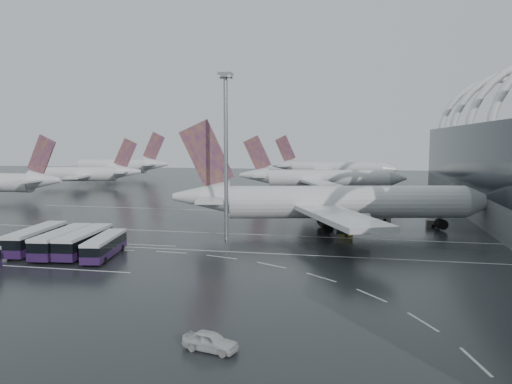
% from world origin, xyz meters
% --- Properties ---
extents(ground, '(420.00, 420.00, 0.00)m').
position_xyz_m(ground, '(0.00, 0.00, 0.00)').
color(ground, black).
rests_on(ground, ground).
extents(lane_marking_near, '(120.00, 0.25, 0.01)m').
position_xyz_m(lane_marking_near, '(0.00, -2.00, 0.01)').
color(lane_marking_near, silver).
rests_on(lane_marking_near, ground).
extents(lane_marking_mid, '(120.00, 0.25, 0.01)m').
position_xyz_m(lane_marking_mid, '(0.00, 12.00, 0.01)').
color(lane_marking_mid, silver).
rests_on(lane_marking_mid, ground).
extents(lane_marking_far, '(120.00, 0.25, 0.01)m').
position_xyz_m(lane_marking_far, '(0.00, 40.00, 0.01)').
color(lane_marking_far, silver).
rests_on(lane_marking_far, ground).
extents(bus_bay_line_south, '(28.00, 0.25, 0.01)m').
position_xyz_m(bus_bay_line_south, '(-24.00, -16.00, 0.01)').
color(bus_bay_line_south, silver).
rests_on(bus_bay_line_south, ground).
extents(bus_bay_line_north, '(28.00, 0.25, 0.01)m').
position_xyz_m(bus_bay_line_north, '(-24.00, 0.00, 0.01)').
color(bus_bay_line_north, silver).
rests_on(bus_bay_line_north, ground).
extents(airliner_main, '(59.83, 51.64, 20.39)m').
position_xyz_m(airliner_main, '(13.16, 18.84, 5.11)').
color(airliner_main, silver).
rests_on(airliner_main, ground).
extents(airliner_gate_b, '(52.12, 46.38, 18.11)m').
position_xyz_m(airliner_gate_b, '(6.32, 83.41, 4.53)').
color(airliner_gate_b, silver).
rests_on(airliner_gate_b, ground).
extents(airliner_gate_c, '(52.49, 48.06, 18.69)m').
position_xyz_m(airliner_gate_c, '(6.96, 135.84, 4.67)').
color(airliner_gate_c, silver).
rests_on(airliner_gate_c, ground).
extents(jet_remote_mid, '(39.72, 32.16, 17.33)m').
position_xyz_m(jet_remote_mid, '(-76.60, 89.09, 4.47)').
color(jet_remote_mid, silver).
rests_on(jet_remote_mid, ground).
extents(jet_remote_far, '(46.10, 37.14, 20.09)m').
position_xyz_m(jet_remote_far, '(-83.94, 127.76, 5.18)').
color(jet_remote_far, silver).
rests_on(jet_remote_far, ground).
extents(bus_row_near_a, '(4.70, 14.25, 3.44)m').
position_xyz_m(bus_row_near_a, '(-29.50, -7.13, 1.89)').
color(bus_row_near_a, '#25133B').
rests_on(bus_row_near_a, ground).
extents(bus_row_near_b, '(4.26, 14.00, 3.39)m').
position_xyz_m(bus_row_near_b, '(-24.57, -8.00, 1.87)').
color(bus_row_near_b, '#25133B').
rests_on(bus_row_near_b, ground).
extents(bus_row_near_c, '(4.29, 13.92, 3.37)m').
position_xyz_m(bus_row_near_c, '(-21.31, -7.45, 1.85)').
color(bus_row_near_c, '#25133B').
rests_on(bus_row_near_c, ground).
extents(bus_row_near_d, '(4.77, 12.56, 3.02)m').
position_xyz_m(bus_row_near_d, '(-17.34, -8.79, 1.66)').
color(bus_row_near_d, '#25133B').
rests_on(bus_row_near_d, ground).
extents(van_curve_b, '(4.84, 2.78, 1.55)m').
position_xyz_m(van_curve_b, '(6.60, -36.39, 0.78)').
color(van_curve_b, silver).
rests_on(van_curve_b, ground).
extents(floodlight_mast, '(2.11, 2.11, 27.47)m').
position_xyz_m(floodlight_mast, '(-3.42, 6.36, 17.28)').
color(floodlight_mast, gray).
rests_on(floodlight_mast, ground).
extents(gse_cart_belly_a, '(2.33, 1.38, 1.27)m').
position_xyz_m(gse_cart_belly_a, '(16.11, 15.18, 0.63)').
color(gse_cart_belly_a, gold).
rests_on(gse_cart_belly_a, ground).
extents(gse_cart_belly_b, '(2.53, 1.49, 1.38)m').
position_xyz_m(gse_cart_belly_b, '(23.51, 31.84, 0.69)').
color(gse_cart_belly_b, slate).
rests_on(gse_cart_belly_b, ground).
extents(gse_cart_belly_d, '(2.41, 1.42, 1.31)m').
position_xyz_m(gse_cart_belly_d, '(32.21, 26.39, 0.66)').
color(gse_cart_belly_d, slate).
rests_on(gse_cart_belly_d, ground).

